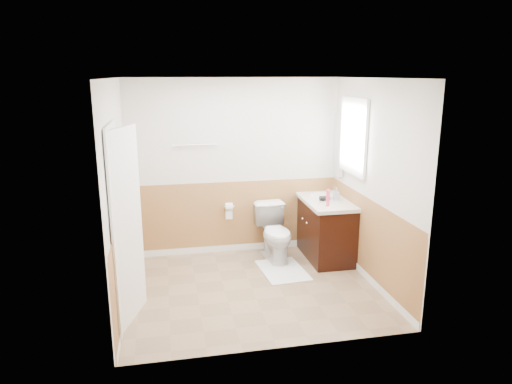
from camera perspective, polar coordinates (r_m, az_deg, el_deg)
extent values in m
plane|color=#8C7051|center=(5.79, -0.50, -11.75)|extent=(3.00, 3.00, 0.00)
plane|color=white|center=(5.21, -0.56, 13.81)|extent=(3.00, 3.00, 0.00)
plane|color=silver|center=(6.62, -2.63, 3.00)|extent=(3.00, 0.00, 3.00)
plane|color=silver|center=(4.14, 2.85, -3.91)|extent=(3.00, 0.00, 3.00)
plane|color=silver|center=(5.30, -16.66, -0.44)|extent=(0.00, 3.00, 3.00)
plane|color=silver|center=(5.83, 14.13, 1.02)|extent=(0.00, 3.00, 3.00)
plane|color=#9F763F|center=(6.79, -2.55, -3.24)|extent=(3.00, 0.00, 3.00)
plane|color=#9F763F|center=(4.45, 2.69, -13.09)|extent=(3.00, 0.00, 3.00)
plane|color=#9F763F|center=(5.53, -15.98, -7.97)|extent=(0.00, 2.60, 2.60)
plane|color=#9F763F|center=(6.03, 13.59, -5.93)|extent=(0.00, 2.60, 2.60)
imported|color=white|center=(6.52, 2.39, -5.06)|extent=(0.49, 0.79, 0.77)
cube|color=white|center=(6.26, 3.29, -9.59)|extent=(0.61, 0.84, 0.02)
cube|color=black|center=(6.68, 8.44, -4.58)|extent=(0.55, 1.10, 0.80)
sphere|color=silver|center=(6.46, 6.27, -3.79)|extent=(0.03, 0.03, 0.03)
sphere|color=silver|center=(6.64, 5.75, -3.27)|extent=(0.03, 0.03, 0.03)
cube|color=silver|center=(6.56, 8.49, -1.06)|extent=(0.60, 1.15, 0.05)
cylinder|color=white|center=(6.69, 8.16, -0.44)|extent=(0.36, 0.36, 0.02)
cylinder|color=#BABAC1|center=(6.73, 9.62, 0.13)|extent=(0.02, 0.02, 0.14)
cylinder|color=#ED3D66|center=(6.18, 8.81, -0.72)|extent=(0.05, 0.05, 0.22)
imported|color=#8F96A1|center=(6.51, 9.81, -0.23)|extent=(0.09, 0.09, 0.17)
cylinder|color=black|center=(6.46, 8.41, -0.75)|extent=(0.14, 0.07, 0.07)
cylinder|color=black|center=(6.43, 8.22, -1.08)|extent=(0.03, 0.03, 0.07)
cube|color=silver|center=(6.75, 10.14, 5.61)|extent=(0.02, 0.35, 0.90)
cube|color=white|center=(6.25, 11.87, 6.70)|extent=(0.04, 0.80, 1.00)
cube|color=white|center=(6.26, 12.00, 6.70)|extent=(0.01, 0.70, 0.90)
cube|color=white|center=(4.93, -15.76, -4.28)|extent=(0.29, 0.78, 2.04)
cube|color=white|center=(4.93, -16.65, -4.21)|extent=(0.02, 0.92, 2.10)
sphere|color=silver|center=(5.26, -14.80, -3.85)|extent=(0.06, 0.06, 0.06)
cylinder|color=silver|center=(6.45, -7.46, 5.75)|extent=(0.62, 0.02, 0.02)
cylinder|color=silver|center=(6.66, -3.34, -1.80)|extent=(0.14, 0.02, 0.02)
cylinder|color=white|center=(6.66, -3.34, -1.80)|extent=(0.10, 0.11, 0.11)
cube|color=white|center=(6.69, -3.32, -2.71)|extent=(0.10, 0.01, 0.16)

